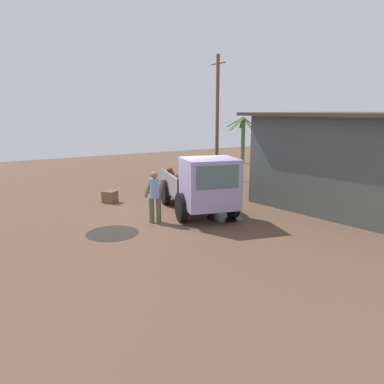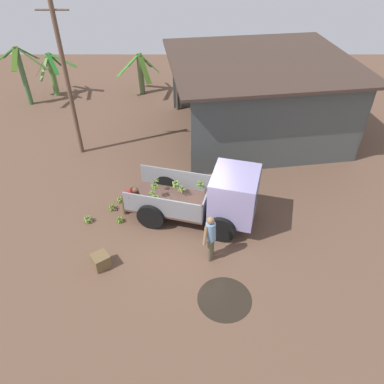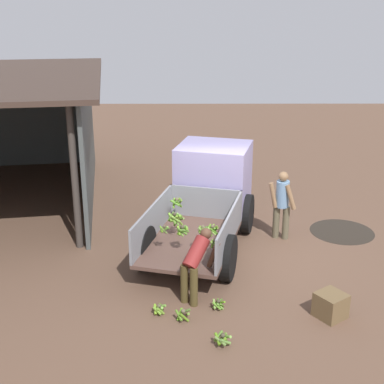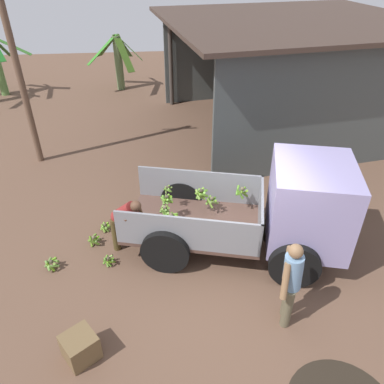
{
  "view_description": "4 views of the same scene",
  "coord_description": "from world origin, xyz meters",
  "px_view_note": "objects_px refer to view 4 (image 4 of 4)",
  "views": [
    {
      "loc": [
        11.33,
        -6.59,
        3.61
      ],
      "look_at": [
        0.94,
        -0.3,
        0.93
      ],
      "focal_mm": 35.0,
      "sensor_mm": 36.0,
      "label": 1
    },
    {
      "loc": [
        0.07,
        -9.58,
        9.0
      ],
      "look_at": [
        0.07,
        0.42,
        1.1
      ],
      "focal_mm": 35.0,
      "sensor_mm": 36.0,
      "label": 2
    },
    {
      "loc": [
        -11.03,
        0.65,
        5.43
      ],
      "look_at": [
        -0.31,
        0.6,
        1.53
      ],
      "focal_mm": 50.0,
      "sensor_mm": 36.0,
      "label": 3
    },
    {
      "loc": [
        -1.36,
        -5.51,
        5.42
      ],
      "look_at": [
        -0.69,
        1.04,
        1.03
      ],
      "focal_mm": 35.0,
      "sensor_mm": 36.0,
      "label": 4
    }
  ],
  "objects_px": {
    "banana_bunch_on_ground_3": "(94,240)",
    "banana_bunch_on_ground_0": "(109,260)",
    "utility_pole": "(12,47)",
    "banana_bunch_on_ground_2": "(105,227)",
    "banana_bunch_on_ground_1": "(52,264)",
    "wooden_crate_0": "(80,347)",
    "cargo_truck": "(283,209)",
    "person_foreground_visitor": "(291,281)",
    "person_worker_loading": "(125,220)"
  },
  "relations": [
    {
      "from": "banana_bunch_on_ground_3",
      "to": "banana_bunch_on_ground_0",
      "type": "bearing_deg",
      "value": -60.8
    },
    {
      "from": "utility_pole",
      "to": "banana_bunch_on_ground_2",
      "type": "xyz_separation_m",
      "value": [
        2.24,
        -3.55,
        -3.13
      ]
    },
    {
      "from": "banana_bunch_on_ground_3",
      "to": "banana_bunch_on_ground_2",
      "type": "bearing_deg",
      "value": 66.09
    },
    {
      "from": "banana_bunch_on_ground_1",
      "to": "banana_bunch_on_ground_3",
      "type": "bearing_deg",
      "value": 41.21
    },
    {
      "from": "banana_bunch_on_ground_3",
      "to": "wooden_crate_0",
      "type": "height_order",
      "value": "wooden_crate_0"
    },
    {
      "from": "cargo_truck",
      "to": "banana_bunch_on_ground_1",
      "type": "distance_m",
      "value": 4.7
    },
    {
      "from": "banana_bunch_on_ground_1",
      "to": "banana_bunch_on_ground_3",
      "type": "xyz_separation_m",
      "value": [
        0.75,
        0.66,
        -0.01
      ]
    },
    {
      "from": "person_foreground_visitor",
      "to": "banana_bunch_on_ground_3",
      "type": "height_order",
      "value": "person_foreground_visitor"
    },
    {
      "from": "person_worker_loading",
      "to": "banana_bunch_on_ground_1",
      "type": "relative_size",
      "value": 4.31
    },
    {
      "from": "banana_bunch_on_ground_1",
      "to": "wooden_crate_0",
      "type": "relative_size",
      "value": 0.66
    },
    {
      "from": "banana_bunch_on_ground_1",
      "to": "banana_bunch_on_ground_2",
      "type": "bearing_deg",
      "value": 49.27
    },
    {
      "from": "banana_bunch_on_ground_2",
      "to": "person_foreground_visitor",
      "type": "bearing_deg",
      "value": -39.86
    },
    {
      "from": "person_foreground_visitor",
      "to": "person_worker_loading",
      "type": "distance_m",
      "value": 3.42
    },
    {
      "from": "person_worker_loading",
      "to": "banana_bunch_on_ground_3",
      "type": "xyz_separation_m",
      "value": [
        -0.73,
        0.23,
        -0.67
      ]
    },
    {
      "from": "utility_pole",
      "to": "person_foreground_visitor",
      "type": "distance_m",
      "value": 8.66
    },
    {
      "from": "person_foreground_visitor",
      "to": "banana_bunch_on_ground_3",
      "type": "xyz_separation_m",
      "value": [
        -3.46,
        2.29,
        -0.8
      ]
    },
    {
      "from": "utility_pole",
      "to": "banana_bunch_on_ground_0",
      "type": "height_order",
      "value": "utility_pole"
    },
    {
      "from": "banana_bunch_on_ground_3",
      "to": "banana_bunch_on_ground_1",
      "type": "bearing_deg",
      "value": -138.79
    },
    {
      "from": "banana_bunch_on_ground_0",
      "to": "wooden_crate_0",
      "type": "relative_size",
      "value": 0.54
    },
    {
      "from": "cargo_truck",
      "to": "banana_bunch_on_ground_2",
      "type": "relative_size",
      "value": 17.51
    },
    {
      "from": "banana_bunch_on_ground_1",
      "to": "cargo_truck",
      "type": "bearing_deg",
      "value": 0.8
    },
    {
      "from": "person_worker_loading",
      "to": "banana_bunch_on_ground_0",
      "type": "bearing_deg",
      "value": -94.86
    },
    {
      "from": "cargo_truck",
      "to": "banana_bunch_on_ground_0",
      "type": "distance_m",
      "value": 3.62
    },
    {
      "from": "person_worker_loading",
      "to": "banana_bunch_on_ground_0",
      "type": "relative_size",
      "value": 5.2
    },
    {
      "from": "person_foreground_visitor",
      "to": "banana_bunch_on_ground_3",
      "type": "relative_size",
      "value": 5.74
    },
    {
      "from": "utility_pole",
      "to": "banana_bunch_on_ground_0",
      "type": "relative_size",
      "value": 24.28
    },
    {
      "from": "banana_bunch_on_ground_3",
      "to": "cargo_truck",
      "type": "bearing_deg",
      "value": -8.77
    },
    {
      "from": "banana_bunch_on_ground_2",
      "to": "banana_bunch_on_ground_3",
      "type": "bearing_deg",
      "value": -113.91
    },
    {
      "from": "utility_pole",
      "to": "banana_bunch_on_ground_1",
      "type": "bearing_deg",
      "value": -74.5
    },
    {
      "from": "person_foreground_visitor",
      "to": "banana_bunch_on_ground_2",
      "type": "xyz_separation_m",
      "value": [
        -3.27,
        2.73,
        -0.82
      ]
    },
    {
      "from": "utility_pole",
      "to": "banana_bunch_on_ground_2",
      "type": "bearing_deg",
      "value": -57.78
    },
    {
      "from": "banana_bunch_on_ground_3",
      "to": "utility_pole",
      "type": "bearing_deg",
      "value": 117.08
    },
    {
      "from": "person_worker_loading",
      "to": "banana_bunch_on_ground_1",
      "type": "bearing_deg",
      "value": -127.3
    },
    {
      "from": "banana_bunch_on_ground_0",
      "to": "person_worker_loading",
      "type": "bearing_deg",
      "value": 48.47
    },
    {
      "from": "person_worker_loading",
      "to": "banana_bunch_on_ground_2",
      "type": "relative_size",
      "value": 5.11
    },
    {
      "from": "utility_pole",
      "to": "cargo_truck",
      "type": "bearing_deg",
      "value": -37.9
    },
    {
      "from": "person_foreground_visitor",
      "to": "banana_bunch_on_ground_2",
      "type": "bearing_deg",
      "value": -21.49
    },
    {
      "from": "banana_bunch_on_ground_0",
      "to": "banana_bunch_on_ground_2",
      "type": "relative_size",
      "value": 0.98
    },
    {
      "from": "utility_pole",
      "to": "person_foreground_visitor",
      "type": "relative_size",
      "value": 3.77
    },
    {
      "from": "person_worker_loading",
      "to": "banana_bunch_on_ground_1",
      "type": "distance_m",
      "value": 1.67
    },
    {
      "from": "person_foreground_visitor",
      "to": "banana_bunch_on_ground_0",
      "type": "relative_size",
      "value": 6.44
    },
    {
      "from": "cargo_truck",
      "to": "banana_bunch_on_ground_0",
      "type": "relative_size",
      "value": 17.82
    },
    {
      "from": "person_worker_loading",
      "to": "wooden_crate_0",
      "type": "relative_size",
      "value": 2.83
    },
    {
      "from": "person_foreground_visitor",
      "to": "banana_bunch_on_ground_1",
      "type": "bearing_deg",
      "value": -2.75
    },
    {
      "from": "person_foreground_visitor",
      "to": "wooden_crate_0",
      "type": "distance_m",
      "value": 3.45
    },
    {
      "from": "person_foreground_visitor",
      "to": "banana_bunch_on_ground_0",
      "type": "xyz_separation_m",
      "value": [
        -3.1,
        1.64,
        -0.82
      ]
    },
    {
      "from": "utility_pole",
      "to": "banana_bunch_on_ground_1",
      "type": "relative_size",
      "value": 20.12
    },
    {
      "from": "utility_pole",
      "to": "banana_bunch_on_ground_3",
      "type": "height_order",
      "value": "utility_pole"
    },
    {
      "from": "person_worker_loading",
      "to": "person_foreground_visitor",
      "type": "bearing_deg",
      "value": -0.24
    },
    {
      "from": "banana_bunch_on_ground_0",
      "to": "banana_bunch_on_ground_2",
      "type": "height_order",
      "value": "banana_bunch_on_ground_2"
    }
  ]
}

